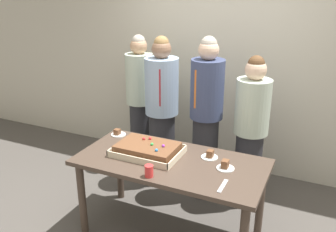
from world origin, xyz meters
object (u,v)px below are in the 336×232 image
plated_slice_near_left (210,155)px  cake_server_utensil (223,186)px  person_green_shirt_behind (162,111)px  person_far_right_suit (251,131)px  drink_cup_nearest (149,171)px  plated_slice_far_left (118,133)px  plated_slice_near_right (225,166)px  person_striped_tie_right (206,118)px  sheet_cake (148,149)px  party_table (171,170)px  person_serving_front (140,101)px

plated_slice_near_left → cake_server_utensil: bearing=-59.3°
person_green_shirt_behind → person_far_right_suit: person_green_shirt_behind is taller
drink_cup_nearest → person_far_right_suit: 1.28m
plated_slice_near_left → cake_server_utensil: plated_slice_near_left is taller
plated_slice_far_left → person_far_right_suit: bearing=24.0°
plated_slice_near_right → person_green_shirt_behind: person_green_shirt_behind is taller
plated_slice_far_left → person_green_shirt_behind: bearing=69.0°
plated_slice_near_left → person_far_right_suit: person_far_right_suit is taller
plated_slice_far_left → person_green_shirt_behind: person_green_shirt_behind is taller
plated_slice_near_left → person_striped_tie_right: bearing=112.8°
plated_slice_far_left → sheet_cake: bearing=-28.1°
cake_server_utensil → plated_slice_near_left: bearing=120.7°
drink_cup_nearest → party_table: bearing=82.9°
plated_slice_near_left → person_far_right_suit: bearing=71.3°
cake_server_utensil → sheet_cake: bearing=162.4°
party_table → plated_slice_near_right: plated_slice_near_right is taller
plated_slice_far_left → person_serving_front: bearing=103.0°
sheet_cake → plated_slice_far_left: 0.54m
drink_cup_nearest → person_serving_front: size_ratio=0.06×
person_serving_front → person_green_shirt_behind: bearing=28.3°
sheet_cake → plated_slice_far_left: size_ratio=4.04×
person_green_shirt_behind → person_serving_front: bearing=-136.9°
person_serving_front → person_green_shirt_behind: size_ratio=0.98×
party_table → person_striped_tie_right: size_ratio=0.95×
sheet_cake → plated_slice_near_left: (0.54, 0.17, -0.02)m
drink_cup_nearest → cake_server_utensil: size_ratio=0.50×
cake_server_utensil → person_green_shirt_behind: person_green_shirt_behind is taller
cake_server_utensil → person_striped_tie_right: person_striped_tie_right is taller
sheet_cake → cake_server_utensil: sheet_cake is taller
plated_slice_near_left → sheet_cake: bearing=-162.7°
sheet_cake → person_serving_front: 1.26m
plated_slice_near_left → plated_slice_near_right: bearing=-36.8°
cake_server_utensil → person_serving_front: bearing=137.9°
party_table → cake_server_utensil: (0.54, -0.23, 0.10)m
party_table → drink_cup_nearest: (-0.04, -0.33, 0.15)m
plated_slice_near_right → person_serving_front: bearing=143.3°
sheet_cake → drink_cup_nearest: size_ratio=6.06×
person_serving_front → person_far_right_suit: person_serving_front is taller
plated_slice_near_left → plated_slice_near_right: (0.18, -0.14, 0.00)m
drink_cup_nearest → person_serving_front: 1.66m
party_table → person_green_shirt_behind: (-0.50, 0.85, 0.21)m
person_far_right_suit → person_green_shirt_behind: bearing=-48.4°
sheet_cake → plated_slice_near_left: 0.56m
drink_cup_nearest → plated_slice_near_left: bearing=57.2°
person_serving_front → person_far_right_suit: (1.42, -0.26, -0.05)m
plated_slice_far_left → person_striped_tie_right: size_ratio=0.09×
plated_slice_near_right → plated_slice_near_left: bearing=143.2°
person_green_shirt_behind → plated_slice_near_left: bearing=33.0°
party_table → person_serving_front: size_ratio=1.00×
plated_slice_near_left → person_serving_front: bearing=143.4°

